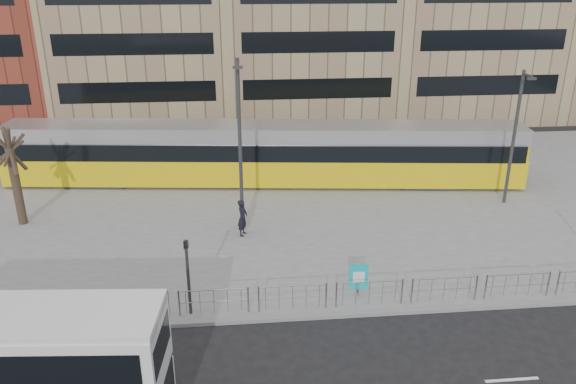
{
  "coord_description": "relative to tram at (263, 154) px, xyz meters",
  "views": [
    {
      "loc": [
        -2.67,
        -17.89,
        12.4
      ],
      "look_at": [
        -0.34,
        6.0,
        2.86
      ],
      "focal_mm": 35.0,
      "sensor_mm": 36.0,
      "label": 1
    }
  ],
  "objects": [
    {
      "name": "ground",
      "position": [
        1.02,
        -14.61,
        -1.99
      ],
      "size": [
        120.0,
        120.0,
        0.0
      ],
      "primitive_type": "plane",
      "color": "black",
      "rests_on": "ground"
    },
    {
      "name": "plaza",
      "position": [
        1.02,
        -2.61,
        -1.91
      ],
      "size": [
        64.0,
        24.0,
        0.15
      ],
      "primitive_type": "cube",
      "color": "slate",
      "rests_on": "ground"
    },
    {
      "name": "kerb",
      "position": [
        1.02,
        -14.56,
        -1.91
      ],
      "size": [
        64.0,
        0.25,
        0.17
      ],
      "primitive_type": "cube",
      "color": "gray",
      "rests_on": "ground"
    },
    {
      "name": "pedestrian_barrier",
      "position": [
        3.02,
        -14.11,
        -1.01
      ],
      "size": [
        32.07,
        0.07,
        1.1
      ],
      "color": "gray",
      "rests_on": "plaza"
    },
    {
      "name": "tram",
      "position": [
        0.0,
        0.0,
        0.0
      ],
      "size": [
        31.25,
        6.35,
        3.67
      ],
      "rotation": [
        0.0,
        0.0,
        -0.11
      ],
      "color": "#D7BB0B",
      "rests_on": "plaza"
    },
    {
      "name": "ad_panel",
      "position": [
        3.06,
        -13.33,
        -1.02
      ],
      "size": [
        0.75,
        0.11,
        1.4
      ],
      "rotation": [
        0.0,
        0.0,
        -0.07
      ],
      "color": "#2D2D30",
      "rests_on": "plaza"
    },
    {
      "name": "pedestrian",
      "position": [
        -1.43,
        -7.33,
        -0.91
      ],
      "size": [
        0.66,
        0.8,
        1.87
      ],
      "primitive_type": "imported",
      "rotation": [
        0.0,
        0.0,
        1.2
      ],
      "color": "black",
      "rests_on": "plaza"
    },
    {
      "name": "traffic_light_west",
      "position": [
        -3.58,
        -13.98,
        0.14
      ],
      "size": [
        0.21,
        0.24,
        3.1
      ],
      "rotation": [
        0.0,
        0.0,
        -0.27
      ],
      "color": "#2D2D30",
      "rests_on": "plaza"
    },
    {
      "name": "lamp_post_west",
      "position": [
        -1.44,
        -6.43,
        2.79
      ],
      "size": [
        0.45,
        1.04,
        8.5
      ],
      "color": "#2D2D30",
      "rests_on": "plaza"
    },
    {
      "name": "lamp_post_east",
      "position": [
        13.35,
        -4.63,
        2.24
      ],
      "size": [
        0.45,
        1.04,
        7.42
      ],
      "color": "#2D2D30",
      "rests_on": "plaza"
    },
    {
      "name": "bare_tree",
      "position": [
        -12.76,
        -4.86,
        3.47
      ],
      "size": [
        4.15,
        4.15,
        7.22
      ],
      "color": "#32231B",
      "rests_on": "plaza"
    }
  ]
}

